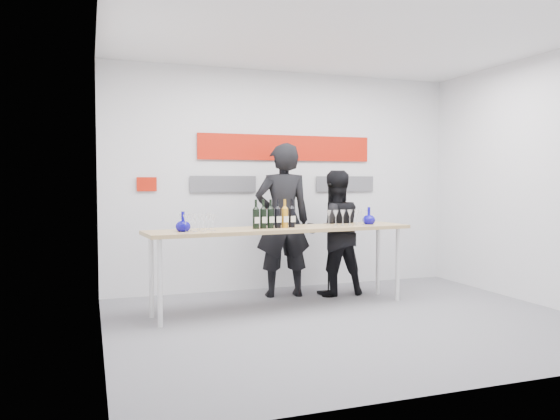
{
  "coord_description": "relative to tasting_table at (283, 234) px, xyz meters",
  "views": [
    {
      "loc": [
        -2.59,
        -5.16,
        1.49
      ],
      "look_at": [
        -0.48,
        0.88,
        1.15
      ],
      "focal_mm": 35.0,
      "sensor_mm": 36.0,
      "label": 1
    }
  ],
  "objects": [
    {
      "name": "wine_bottles",
      "position": [
        -0.12,
        -0.04,
        0.24
      ],
      "size": [
        0.53,
        0.13,
        0.33
      ],
      "rotation": [
        0.0,
        0.0,
        0.1
      ],
      "color": "black",
      "rests_on": "tasting_table"
    },
    {
      "name": "signage",
      "position": [
        0.42,
        1.19,
        0.93
      ],
      "size": [
        3.38,
        0.02,
        0.79
      ],
      "color": "red",
      "rests_on": "back_wall"
    },
    {
      "name": "back_wall",
      "position": [
        0.48,
        1.22,
        0.62
      ],
      "size": [
        5.0,
        0.04,
        3.0
      ],
      "primitive_type": "cube",
      "color": "silver",
      "rests_on": "ground"
    },
    {
      "name": "tasting_table",
      "position": [
        0.0,
        0.0,
        0.0
      ],
      "size": [
        3.22,
        0.94,
        0.95
      ],
      "rotation": [
        0.0,
        0.0,
        0.1
      ],
      "color": "tan",
      "rests_on": "ground"
    },
    {
      "name": "decanter_left",
      "position": [
        -1.18,
        -0.13,
        0.18
      ],
      "size": [
        0.16,
        0.16,
        0.21
      ],
      "primitive_type": null,
      "color": "#0D0792",
      "rests_on": "tasting_table"
    },
    {
      "name": "mic_stand",
      "position": [
        0.79,
        0.45,
        -0.43
      ],
      "size": [
        0.17,
        0.17,
        1.47
      ],
      "rotation": [
        0.0,
        0.0,
        -0.19
      ],
      "color": "black",
      "rests_on": "ground"
    },
    {
      "name": "ground",
      "position": [
        0.48,
        -0.78,
        -0.88
      ],
      "size": [
        5.0,
        5.0,
        0.0
      ],
      "primitive_type": "plane",
      "color": "slate",
      "rests_on": "ground"
    },
    {
      "name": "presenter_right",
      "position": [
        0.91,
        0.55,
        -0.07
      ],
      "size": [
        0.82,
        0.65,
        1.63
      ],
      "primitive_type": "imported",
      "rotation": [
        0.0,
        0.0,
        3.09
      ],
      "color": "black",
      "rests_on": "ground"
    },
    {
      "name": "decanter_right",
      "position": [
        1.18,
        0.1,
        0.18
      ],
      "size": [
        0.16,
        0.16,
        0.21
      ],
      "primitive_type": null,
      "color": "#0D0792",
      "rests_on": "tasting_table"
    },
    {
      "name": "glasses_right",
      "position": [
        0.86,
        0.08,
        0.16
      ],
      "size": [
        0.48,
        0.26,
        0.18
      ],
      "color": "silver",
      "rests_on": "tasting_table"
    },
    {
      "name": "presenter_left",
      "position": [
        0.23,
        0.66,
        0.11
      ],
      "size": [
        0.76,
        0.54,
        1.97
      ],
      "primitive_type": "imported",
      "rotation": [
        0.0,
        0.0,
        3.04
      ],
      "color": "black",
      "rests_on": "ground"
    },
    {
      "name": "glasses_left",
      "position": [
        -1.02,
        -0.1,
        0.16
      ],
      "size": [
        0.38,
        0.25,
        0.18
      ],
      "color": "silver",
      "rests_on": "tasting_table"
    }
  ]
}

